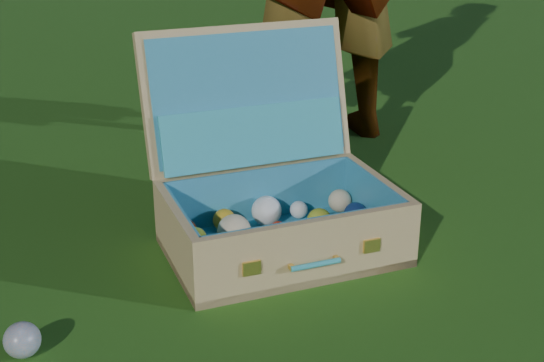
% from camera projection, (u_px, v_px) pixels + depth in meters
% --- Properties ---
extents(ground, '(60.00, 60.00, 0.00)m').
position_uv_depth(ground, '(344.00, 275.00, 1.77)').
color(ground, '#215114').
rests_on(ground, ground).
extents(stray_ball, '(0.07, 0.07, 0.07)m').
position_uv_depth(stray_ball, '(22.00, 340.00, 1.46)').
color(stray_ball, teal).
rests_on(stray_ball, ground).
extents(suitcase, '(0.56, 0.53, 0.52)m').
position_uv_depth(suitcase, '(270.00, 188.00, 1.89)').
color(suitcase, tan).
rests_on(suitcase, ground).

